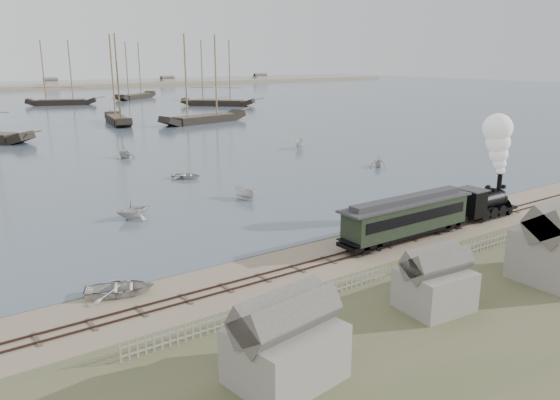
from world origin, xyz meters
TOP-DOWN VIEW (x-y plane):
  - ground at (0.00, 0.00)m, footprint 600.00×600.00m
  - rail_track at (0.00, -2.00)m, footprint 120.00×1.80m
  - picket_fence_west at (-6.50, -7.00)m, footprint 19.00×0.10m
  - picket_fence_east at (12.50, -7.50)m, footprint 15.00×0.10m
  - shed_left at (-10.00, -13.00)m, footprint 5.00×4.00m
  - shed_mid at (2.00, -12.00)m, footprint 4.00×3.50m
  - shed_right at (13.00, -14.00)m, footprint 6.00×5.00m
  - locomotive at (22.64, -2.00)m, footprint 7.68×2.87m
  - passenger_coach at (10.46, -2.00)m, footprint 13.63×2.63m
  - beached_dinghy at (-13.21, 1.14)m, footprint 4.57×5.28m
  - rowboat_1 at (-6.23, 17.16)m, footprint 3.48×3.88m
  - rowboat_2 at (6.29, 17.50)m, footprint 3.41×1.85m
  - rowboat_3 at (5.55, 30.39)m, footprint 4.45×4.55m
  - rowboat_4 at (30.90, 21.70)m, footprint 3.76×3.75m
  - rowboat_5 at (31.31, 40.50)m, footprint 3.67×3.74m
  - rowboat_7 at (4.23, 48.76)m, footprint 4.00×3.65m
  - schooner_3 at (17.93, 91.60)m, footprint 6.81×17.81m
  - schooner_4 at (35.25, 82.64)m, footprint 23.17×9.65m
  - schooner_5 at (59.58, 120.20)m, footprint 20.10×19.60m
  - schooner_8 at (20.07, 150.45)m, footprint 21.13×12.04m
  - schooner_9 at (48.64, 161.57)m, footprint 19.69×16.42m

SIDE VIEW (x-z plane):
  - ground at x=0.00m, z-range 0.00..0.00m
  - picket_fence_west at x=-6.50m, z-range -0.60..0.60m
  - picket_fence_east at x=12.50m, z-range -0.60..0.60m
  - shed_left at x=-10.00m, z-range -2.05..2.05m
  - shed_mid at x=2.00m, z-range -1.80..1.80m
  - shed_right at x=13.00m, z-range -2.55..2.55m
  - rail_track at x=0.00m, z-range -0.04..0.12m
  - rowboat_3 at x=5.55m, z-range 0.06..0.83m
  - beached_dinghy at x=-13.21m, z-range 0.00..0.92m
  - rowboat_2 at x=6.29m, z-range 0.06..1.31m
  - rowboat_5 at x=31.31m, z-range 0.06..1.53m
  - rowboat_4 at x=30.90m, z-range 0.06..1.56m
  - rowboat_7 at x=4.23m, z-range 0.06..1.87m
  - rowboat_1 at x=-6.23m, z-range 0.06..1.89m
  - passenger_coach at x=10.46m, z-range 0.44..3.75m
  - locomotive at x=22.64m, z-range -0.37..9.20m
  - schooner_3 at x=17.93m, z-range 0.06..20.06m
  - schooner_4 at x=35.25m, z-range 0.06..20.06m
  - schooner_5 at x=59.58m, z-range 0.06..20.06m
  - schooner_8 at x=20.07m, z-range 0.06..20.06m
  - schooner_9 at x=48.64m, z-range 0.06..20.06m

